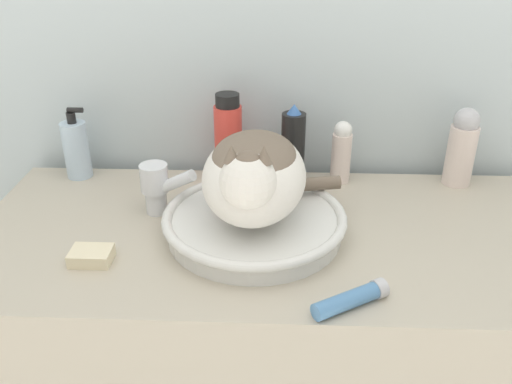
{
  "coord_description": "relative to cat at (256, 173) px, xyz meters",
  "views": [
    {
      "loc": [
        -0.0,
        -0.65,
        1.45
      ],
      "look_at": [
        -0.04,
        0.25,
        0.98
      ],
      "focal_mm": 38.0,
      "sensor_mm": 36.0,
      "label": 1
    }
  ],
  "objects": [
    {
      "name": "cat",
      "position": [
        0.0,
        0.0,
        0.0
      ],
      "size": [
        0.28,
        0.3,
        0.18
      ],
      "rotation": [
        0.0,
        0.0,
        4.66
      ],
      "color": "silver",
      "rests_on": "sink_basin"
    },
    {
      "name": "faucet",
      "position": [
        -0.2,
        0.09,
        -0.07
      ],
      "size": [
        0.12,
        0.07,
        0.11
      ],
      "rotation": [
        0.0,
        0.0,
        -0.36
      ],
      "color": "silver",
      "rests_on": "vanity_counter"
    },
    {
      "name": "deodorant_stick",
      "position": [
        0.19,
        0.26,
        -0.06
      ],
      "size": [
        0.05,
        0.05,
        0.15
      ],
      "color": "silver",
      "rests_on": "vanity_counter"
    },
    {
      "name": "shampoo_bottle_tall",
      "position": [
        -0.07,
        0.26,
        -0.04
      ],
      "size": [
        0.06,
        0.06,
        0.21
      ],
      "color": "#DB3D33",
      "rests_on": "vanity_counter"
    },
    {
      "name": "wall_back",
      "position": [
        0.04,
        0.35,
        0.18
      ],
      "size": [
        8.0,
        0.05,
        2.4
      ],
      "color": "silver",
      "rests_on": "ground_plane"
    },
    {
      "name": "cream_tube",
      "position": [
        0.16,
        -0.2,
        -0.12
      ],
      "size": [
        0.13,
        0.1,
        0.03
      ],
      "rotation": [
        0.0,
        0.0,
        0.55
      ],
      "color": "#4C7FB2",
      "rests_on": "vanity_counter"
    },
    {
      "name": "lotion_bottle_white",
      "position": [
        0.46,
        0.26,
        -0.05
      ],
      "size": [
        0.06,
        0.06,
        0.18
      ],
      "color": "silver",
      "rests_on": "vanity_counter"
    },
    {
      "name": "sink_basin",
      "position": [
        -0.0,
        0.01,
        -0.11
      ],
      "size": [
        0.36,
        0.36,
        0.05
      ],
      "color": "silver",
      "rests_on": "vanity_counter"
    },
    {
      "name": "soap_bar",
      "position": [
        -0.29,
        -0.1,
        -0.13
      ],
      "size": [
        0.07,
        0.05,
        0.02
      ],
      "color": "beige",
      "rests_on": "vanity_counter"
    },
    {
      "name": "hairspray_can_black",
      "position": [
        0.08,
        0.26,
        -0.05
      ],
      "size": [
        0.05,
        0.05,
        0.19
      ],
      "color": "black",
      "rests_on": "vanity_counter"
    },
    {
      "name": "soap_pump_bottle",
      "position": [
        -0.43,
        0.26,
        -0.07
      ],
      "size": [
        0.06,
        0.06,
        0.17
      ],
      "color": "silver",
      "rests_on": "vanity_counter"
    }
  ]
}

